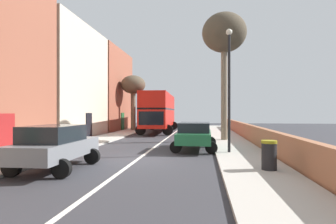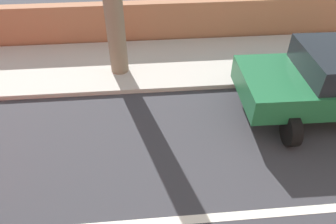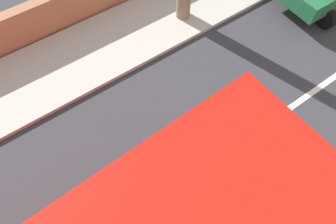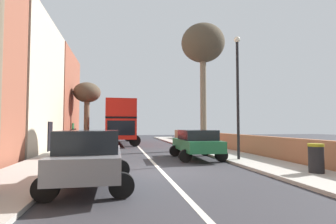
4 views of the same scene
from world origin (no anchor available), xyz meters
The scene contains 0 objects.
Camera 2 is at (-2.86, 7.89, 4.68)m, focal length 34.07 mm.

